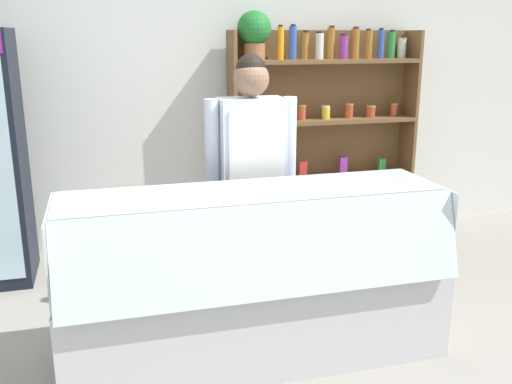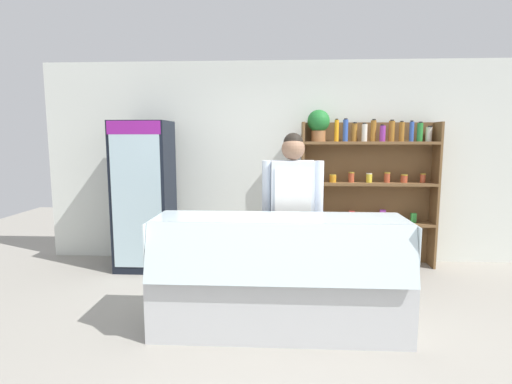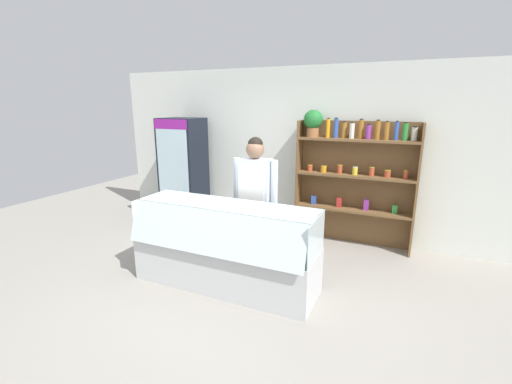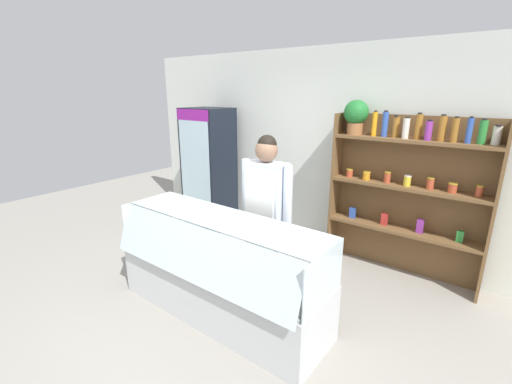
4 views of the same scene
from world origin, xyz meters
name	(u,v)px [view 1 (image 1 of 4)]	position (x,y,z in m)	size (l,w,h in m)	color
ground_plane	(286,353)	(0.00, 0.00, 0.00)	(12.00, 12.00, 0.00)	gray
back_wall	(212,92)	(0.00, 2.17, 1.35)	(6.80, 0.10, 2.70)	silver
shelving_unit	(314,112)	(0.90, 1.96, 1.17)	(1.74, 0.29, 2.04)	brown
deli_display_case	(254,306)	(-0.19, 0.04, 0.31)	(2.19, 0.74, 1.01)	silver
shop_clerk	(252,164)	(-0.05, 0.61, 1.03)	(0.61, 0.25, 1.74)	#2D2D38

